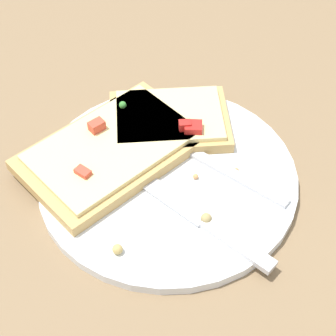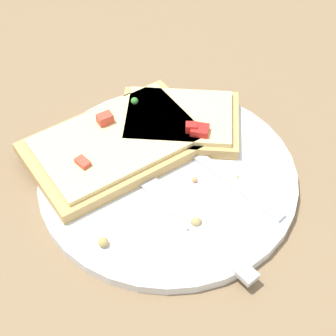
% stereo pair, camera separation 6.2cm
% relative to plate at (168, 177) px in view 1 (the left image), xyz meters
% --- Properties ---
extents(ground_plane, '(4.00, 4.00, 0.00)m').
position_rel_plate_xyz_m(ground_plane, '(0.00, 0.00, -0.01)').
color(ground_plane, '#7F6647').
extents(plate, '(0.29, 0.29, 0.01)m').
position_rel_plate_xyz_m(plate, '(0.00, 0.00, 0.00)').
color(plate, white).
rests_on(plate, ground).
extents(fork, '(0.03, 0.23, 0.01)m').
position_rel_plate_xyz_m(fork, '(0.04, -0.00, 0.01)').
color(fork, silver).
rests_on(fork, plate).
extents(knife, '(0.04, 0.23, 0.01)m').
position_rel_plate_xyz_m(knife, '(-0.03, -0.06, 0.01)').
color(knife, silver).
rests_on(knife, plate).
extents(pizza_slice_main, '(0.22, 0.16, 0.03)m').
position_rel_plate_xyz_m(pizza_slice_main, '(-0.02, 0.07, 0.02)').
color(pizza_slice_main, tan).
rests_on(pizza_slice_main, plate).
extents(pizza_slice_corner, '(0.17, 0.18, 0.03)m').
position_rel_plate_xyz_m(pizza_slice_corner, '(0.06, 0.05, 0.02)').
color(pizza_slice_corner, tan).
rests_on(pizza_slice_corner, plate).
extents(crumb_scatter, '(0.17, 0.06, 0.01)m').
position_rel_plate_xyz_m(crumb_scatter, '(-0.05, -0.05, 0.01)').
color(crumb_scatter, tan).
rests_on(crumb_scatter, plate).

